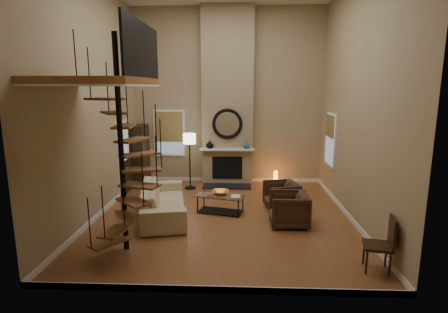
{
  "coord_description": "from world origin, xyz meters",
  "views": [
    {
      "loc": [
        0.36,
        -8.09,
        3.08
      ],
      "look_at": [
        0.0,
        0.4,
        1.4
      ],
      "focal_mm": 28.34,
      "sensor_mm": 36.0,
      "label": 1
    }
  ],
  "objects_px": {
    "armchair_near": "(284,195)",
    "side_chair": "(384,242)",
    "armchair_far": "(292,210)",
    "hutch": "(140,155)",
    "sofa": "(163,200)",
    "coffee_table": "(220,201)",
    "floor_lamp": "(189,143)",
    "accent_lamp": "(276,178)"
  },
  "relations": [
    {
      "from": "armchair_near",
      "to": "side_chair",
      "type": "xyz_separation_m",
      "value": [
        1.28,
        -3.07,
        0.17
      ]
    },
    {
      "from": "armchair_far",
      "to": "side_chair",
      "type": "distance_m",
      "value": 2.36
    },
    {
      "from": "hutch",
      "to": "armchair_far",
      "type": "relative_size",
      "value": 2.21
    },
    {
      "from": "sofa",
      "to": "coffee_table",
      "type": "relative_size",
      "value": 1.98
    },
    {
      "from": "sofa",
      "to": "floor_lamp",
      "type": "bearing_deg",
      "value": -19.8
    },
    {
      "from": "floor_lamp",
      "to": "accent_lamp",
      "type": "bearing_deg",
      "value": 8.44
    },
    {
      "from": "sofa",
      "to": "floor_lamp",
      "type": "relative_size",
      "value": 1.5
    },
    {
      "from": "coffee_table",
      "to": "accent_lamp",
      "type": "height_order",
      "value": "accent_lamp"
    },
    {
      "from": "sofa",
      "to": "floor_lamp",
      "type": "xyz_separation_m",
      "value": [
        0.34,
        2.36,
        1.02
      ]
    },
    {
      "from": "armchair_near",
      "to": "side_chair",
      "type": "distance_m",
      "value": 3.32
    },
    {
      "from": "hutch",
      "to": "coffee_table",
      "type": "bearing_deg",
      "value": -43.13
    },
    {
      "from": "sofa",
      "to": "accent_lamp",
      "type": "relative_size",
      "value": 5.6
    },
    {
      "from": "armchair_near",
      "to": "sofa",
      "type": "bearing_deg",
      "value": -92.63
    },
    {
      "from": "hutch",
      "to": "floor_lamp",
      "type": "height_order",
      "value": "hutch"
    },
    {
      "from": "sofa",
      "to": "accent_lamp",
      "type": "bearing_deg",
      "value": -59.03
    },
    {
      "from": "armchair_far",
      "to": "side_chair",
      "type": "relative_size",
      "value": 0.89
    },
    {
      "from": "coffee_table",
      "to": "floor_lamp",
      "type": "xyz_separation_m",
      "value": [
        -1.04,
        2.08,
        1.13
      ]
    },
    {
      "from": "side_chair",
      "to": "sofa",
      "type": "bearing_deg",
      "value": 150.1
    },
    {
      "from": "accent_lamp",
      "to": "side_chair",
      "type": "xyz_separation_m",
      "value": [
        1.27,
        -5.2,
        0.28
      ]
    },
    {
      "from": "hutch",
      "to": "sofa",
      "type": "bearing_deg",
      "value": -65.04
    },
    {
      "from": "sofa",
      "to": "side_chair",
      "type": "distance_m",
      "value": 4.92
    },
    {
      "from": "sofa",
      "to": "side_chair",
      "type": "xyz_separation_m",
      "value": [
        4.26,
        -2.45,
        0.13
      ]
    },
    {
      "from": "hutch",
      "to": "armchair_near",
      "type": "distance_m",
      "value": 4.84
    },
    {
      "from": "armchair_near",
      "to": "armchair_far",
      "type": "xyz_separation_m",
      "value": [
        0.05,
        -1.05,
        0.0
      ]
    },
    {
      "from": "side_chair",
      "to": "hutch",
      "type": "bearing_deg",
      "value": 136.73
    },
    {
      "from": "hutch",
      "to": "accent_lamp",
      "type": "relative_size",
      "value": 4.17
    },
    {
      "from": "armchair_near",
      "to": "armchair_far",
      "type": "relative_size",
      "value": 0.92
    },
    {
      "from": "sofa",
      "to": "accent_lamp",
      "type": "xyz_separation_m",
      "value": [
        2.99,
        2.75,
        -0.15
      ]
    },
    {
      "from": "floor_lamp",
      "to": "accent_lamp",
      "type": "height_order",
      "value": "floor_lamp"
    },
    {
      "from": "sofa",
      "to": "coffee_table",
      "type": "bearing_deg",
      "value": -90.21
    },
    {
      "from": "hutch",
      "to": "accent_lamp",
      "type": "bearing_deg",
      "value": -0.38
    },
    {
      "from": "armchair_far",
      "to": "accent_lamp",
      "type": "relative_size",
      "value": 1.89
    },
    {
      "from": "armchair_near",
      "to": "side_chair",
      "type": "height_order",
      "value": "side_chair"
    },
    {
      "from": "hutch",
      "to": "floor_lamp",
      "type": "distance_m",
      "value": 1.75
    },
    {
      "from": "armchair_near",
      "to": "coffee_table",
      "type": "height_order",
      "value": "armchair_near"
    },
    {
      "from": "hutch",
      "to": "floor_lamp",
      "type": "bearing_deg",
      "value": -14.5
    },
    {
      "from": "accent_lamp",
      "to": "coffee_table",
      "type": "bearing_deg",
      "value": -123.14
    },
    {
      "from": "armchair_near",
      "to": "armchair_far",
      "type": "height_order",
      "value": "armchair_far"
    },
    {
      "from": "hutch",
      "to": "armchair_near",
      "type": "xyz_separation_m",
      "value": [
        4.28,
        -2.17,
        -0.6
      ]
    },
    {
      "from": "armchair_far",
      "to": "hutch",
      "type": "bearing_deg",
      "value": -126.7
    },
    {
      "from": "hutch",
      "to": "side_chair",
      "type": "xyz_separation_m",
      "value": [
        5.56,
        -5.23,
        -0.42
      ]
    },
    {
      "from": "armchair_far",
      "to": "side_chair",
      "type": "bearing_deg",
      "value": 31.15
    }
  ]
}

